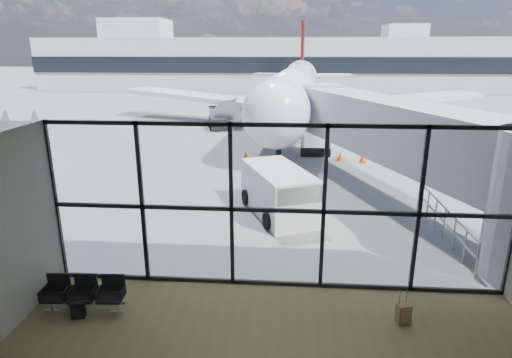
# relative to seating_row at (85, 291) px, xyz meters

# --- Properties ---
(ground) EXTENTS (220.00, 220.00, 0.00)m
(ground) POSITION_rel_seating_row_xyz_m (4.69, 41.50, -0.49)
(ground) COLOR slate
(ground) RESTS_ON ground
(lounge_shell) EXTENTS (12.02, 8.01, 4.51)m
(lounge_shell) POSITION_rel_seating_row_xyz_m (4.69, -3.30, 2.16)
(lounge_shell) COLOR #696842
(lounge_shell) RESTS_ON ground
(glass_curtain_wall) EXTENTS (12.10, 0.12, 4.50)m
(glass_curtain_wall) POSITION_rel_seating_row_xyz_m (4.69, 1.50, 1.76)
(glass_curtain_wall) COLOR white
(glass_curtain_wall) RESTS_ON ground
(jet_bridge) EXTENTS (8.00, 16.50, 4.33)m
(jet_bridge) POSITION_rel_seating_row_xyz_m (9.59, 8.57, 2.27)
(jet_bridge) COLOR #B0B4B6
(jet_bridge) RESTS_ON ground
(apron_railing) EXTENTS (0.06, 5.46, 1.11)m
(apron_railing) POSITION_rel_seating_row_xyz_m (10.29, 5.00, 0.23)
(apron_railing) COLOR gray
(apron_railing) RESTS_ON ground
(far_terminal) EXTENTS (80.00, 12.20, 11.00)m
(far_terminal) POSITION_rel_seating_row_xyz_m (4.10, 63.47, 3.72)
(far_terminal) COLOR #BABBB6
(far_terminal) RESTS_ON ground
(tree_0) EXTENTS (4.95, 4.95, 7.12)m
(tree_0) POSITION_rel_seating_row_xyz_m (-40.31, 73.50, 4.14)
(tree_0) COLOR #382619
(tree_0) RESTS_ON ground
(tree_1) EXTENTS (5.61, 5.61, 8.07)m
(tree_1) POSITION_rel_seating_row_xyz_m (-34.31, 73.50, 4.76)
(tree_1) COLOR #382619
(tree_1) RESTS_ON ground
(tree_2) EXTENTS (6.27, 6.27, 9.03)m
(tree_2) POSITION_rel_seating_row_xyz_m (-28.31, 73.50, 5.38)
(tree_2) COLOR #382619
(tree_2) RESTS_ON ground
(tree_3) EXTENTS (4.95, 4.95, 7.12)m
(tree_3) POSITION_rel_seating_row_xyz_m (-22.31, 73.50, 4.14)
(tree_3) COLOR #382619
(tree_3) RESTS_ON ground
(tree_4) EXTENTS (5.61, 5.61, 8.07)m
(tree_4) POSITION_rel_seating_row_xyz_m (-16.31, 73.50, 4.76)
(tree_4) COLOR #382619
(tree_4) RESTS_ON ground
(tree_5) EXTENTS (6.27, 6.27, 9.03)m
(tree_5) POSITION_rel_seating_row_xyz_m (-10.31, 73.50, 5.38)
(tree_5) COLOR #382619
(tree_5) RESTS_ON ground
(seating_row) EXTENTS (2.00, 0.66, 0.89)m
(seating_row) POSITION_rel_seating_row_xyz_m (0.00, 0.00, 0.00)
(seating_row) COLOR gray
(seating_row) RESTS_ON ground
(backpack) EXTENTS (0.35, 0.35, 0.47)m
(backpack) POSITION_rel_seating_row_xyz_m (-0.02, -0.39, -0.27)
(backpack) COLOR black
(backpack) RESTS_ON ground
(suitcase) EXTENTS (0.37, 0.31, 0.89)m
(suitcase) POSITION_rel_seating_row_xyz_m (7.73, -0.03, -0.22)
(suitcase) COLOR brown
(suitcase) RESTS_ON ground
(airliner) EXTENTS (31.72, 36.79, 9.47)m
(airliner) POSITION_rel_seating_row_xyz_m (5.32, 29.50, 2.39)
(airliner) COLOR white
(airliner) RESTS_ON ground
(service_van) EXTENTS (3.28, 4.55, 1.81)m
(service_van) POSITION_rel_seating_row_xyz_m (4.63, 6.82, 0.44)
(service_van) COLOR white
(service_van) RESTS_ON ground
(belt_loader) EXTENTS (2.08, 3.73, 1.63)m
(belt_loader) POSITION_rel_seating_row_xyz_m (-0.90, 25.56, 0.06)
(belt_loader) COLOR black
(belt_loader) RESTS_ON ground
(mobile_stairs) EXTENTS (2.47, 3.78, 2.45)m
(mobile_stairs) POSITION_rel_seating_row_xyz_m (-9.33, 11.80, 0.10)
(mobile_stairs) COLOR yellow
(mobile_stairs) RESTS_ON ground
(traffic_cone_a) EXTENTS (0.44, 0.44, 0.64)m
(traffic_cone_a) POSITION_rel_seating_row_xyz_m (2.49, 14.87, -0.19)
(traffic_cone_a) COLOR #F44B0C
(traffic_cone_a) RESTS_ON ground
(traffic_cone_b) EXTENTS (0.38, 0.38, 0.54)m
(traffic_cone_b) POSITION_rel_seating_row_xyz_m (7.96, 15.49, -0.23)
(traffic_cone_b) COLOR #FA490D
(traffic_cone_b) RESTS_ON ground
(traffic_cone_c) EXTENTS (0.42, 0.42, 0.60)m
(traffic_cone_c) POSITION_rel_seating_row_xyz_m (9.21, 15.25, -0.20)
(traffic_cone_c) COLOR #D5490B
(traffic_cone_c) RESTS_ON ground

